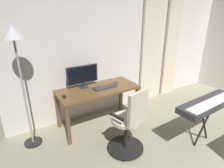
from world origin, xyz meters
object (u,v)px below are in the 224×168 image
object	(u,v)px
computer_mouse	(64,96)
floor_lamp	(16,52)
computer_monitor	(82,75)
computer_keyboard	(105,87)
office_chair	(130,124)
cell_phone_face_up	(116,83)
piano_keyboard	(209,104)
desk	(98,93)

from	to	relation	value
computer_mouse	floor_lamp	bearing A→B (deg)	-10.50
computer_monitor	computer_keyboard	world-z (taller)	computer_monitor
floor_lamp	computer_keyboard	bearing A→B (deg)	175.58
office_chair	cell_phone_face_up	xyz separation A→B (m)	(-0.37, -0.97, 0.25)
cell_phone_face_up	piano_keyboard	size ratio (longest dim) A/B	0.12
computer_mouse	floor_lamp	size ratio (longest dim) A/B	0.05
office_chair	computer_monitor	xyz separation A→B (m)	(0.23, -1.12, 0.46)
computer_monitor	cell_phone_face_up	size ratio (longest dim) A/B	4.02
desk	piano_keyboard	world-z (taller)	piano_keyboard
computer_monitor	cell_phone_face_up	bearing A→B (deg)	166.45
computer_mouse	floor_lamp	world-z (taller)	floor_lamp
piano_keyboard	cell_phone_face_up	bearing A→B (deg)	-64.23
computer_monitor	floor_lamp	size ratio (longest dim) A/B	0.31
cell_phone_face_up	floor_lamp	size ratio (longest dim) A/B	0.08
office_chair	floor_lamp	xyz separation A→B (m)	(1.22, -0.96, 1.02)
office_chair	floor_lamp	bearing A→B (deg)	128.77
computer_keyboard	desk	bearing A→B (deg)	-24.99
desk	cell_phone_face_up	xyz separation A→B (m)	(-0.41, -0.05, 0.10)
computer_keyboard	piano_keyboard	size ratio (longest dim) A/B	0.36
computer_keyboard	cell_phone_face_up	bearing A→B (deg)	-159.37
desk	piano_keyboard	bearing A→B (deg)	131.22
computer_monitor	cell_phone_face_up	distance (m)	0.66
computer_monitor	computer_mouse	xyz separation A→B (m)	(0.44, 0.26, -0.20)
computer_mouse	computer_keyboard	bearing A→B (deg)	-179.93
cell_phone_face_up	floor_lamp	world-z (taller)	floor_lamp
computer_keyboard	office_chair	bearing A→B (deg)	84.55
office_chair	piano_keyboard	xyz separation A→B (m)	(-1.15, 0.44, 0.21)
computer_monitor	floor_lamp	bearing A→B (deg)	9.00
computer_mouse	cell_phone_face_up	bearing A→B (deg)	-173.94
desk	piano_keyboard	xyz separation A→B (m)	(-1.19, 1.35, 0.06)
computer_mouse	piano_keyboard	world-z (taller)	computer_mouse
floor_lamp	desk	bearing A→B (deg)	177.80
desk	floor_lamp	distance (m)	1.47
desk	computer_monitor	bearing A→B (deg)	-45.48
office_chair	cell_phone_face_up	distance (m)	1.07
desk	floor_lamp	bearing A→B (deg)	-2.20
office_chair	piano_keyboard	size ratio (longest dim) A/B	0.89
piano_keyboard	floor_lamp	distance (m)	2.87
desk	computer_mouse	xyz separation A→B (m)	(0.64, 0.06, 0.12)
computer_keyboard	computer_mouse	bearing A→B (deg)	0.07
computer_keyboard	floor_lamp	world-z (taller)	floor_lamp
floor_lamp	computer_monitor	bearing A→B (deg)	-171.00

